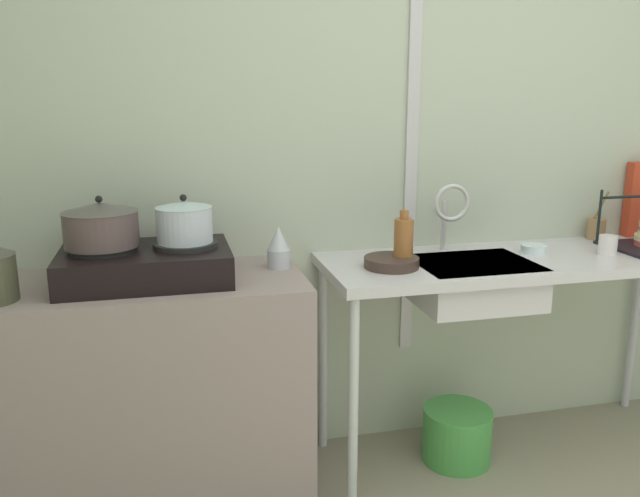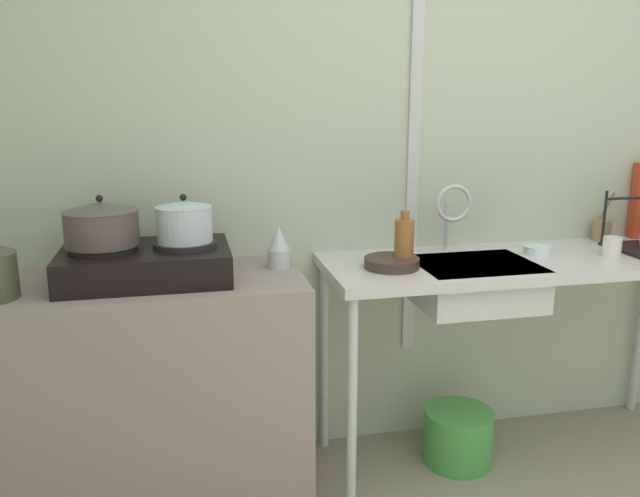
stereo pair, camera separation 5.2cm
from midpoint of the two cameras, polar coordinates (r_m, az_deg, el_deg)
The scene contains 16 objects.
wall_back at distance 2.73m, azimuth 8.64°, elevation 10.79°, with size 4.48×0.10×2.72m, color #B4BCA7.
wall_metal_strip at distance 2.64m, azimuth 7.79°, elevation 13.69°, with size 0.05×0.01×2.17m, color silver.
counter_concrete at distance 2.45m, azimuth -16.19°, elevation -12.50°, with size 1.17×0.52×0.86m, color gray.
counter_sink at distance 2.68m, azimuth 17.00°, elevation -2.07°, with size 1.61×0.52×0.86m.
stove at distance 2.28m, azimuth -15.95°, elevation -1.32°, with size 0.57×0.39×0.13m.
pot_on_left_burner at distance 2.26m, azimuth -19.65°, elevation 2.03°, with size 0.25×0.25×0.17m.
pot_on_right_burner at distance 2.25m, azimuth -12.70°, elevation 2.36°, with size 0.19×0.19×0.17m.
percolator at distance 2.36m, azimuth -4.36°, elevation 0.08°, with size 0.09×0.09×0.16m.
sink_basin at distance 2.54m, azimuth 12.94°, elevation -2.99°, with size 0.46×0.37×0.16m, color silver.
faucet at distance 2.60m, azimuth 11.03°, elevation 3.69°, with size 0.15×0.09×0.29m.
frying_pan at distance 2.39m, azimuth 5.78°, elevation -1.24°, with size 0.21×0.21×0.04m, color #3D2C27.
cup_by_rack at distance 2.80m, azimuth 23.87°, elevation 0.28°, with size 0.07×0.07×0.08m, color white.
small_bowl_on_drainboard at distance 2.72m, azimuth 18.03°, elevation -0.06°, with size 0.10×0.10×0.04m, color white.
bottle_by_sink at distance 2.40m, azimuth 6.86°, elevation 0.61°, with size 0.07×0.07×0.21m.
utensil_jar at distance 3.08m, azimuth 23.05°, elevation 1.67°, with size 0.08×0.08×0.22m.
bucket_on_floor at distance 2.80m, azimuth 11.60°, elevation -16.00°, with size 0.28×0.28×0.23m, color #449844.
Camera 1 is at (-1.06, -0.74, 1.48)m, focal length 35.76 mm.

